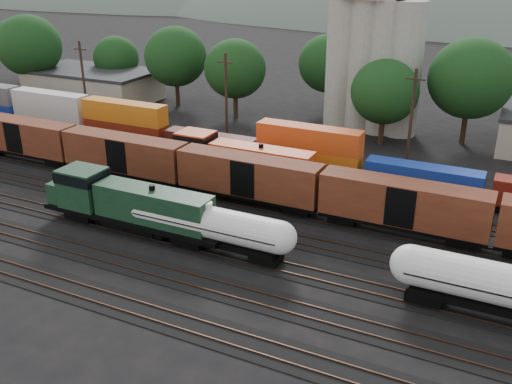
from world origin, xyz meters
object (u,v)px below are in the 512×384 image
at_px(green_locomotive, 124,202).
at_px(orange_locomotive, 234,159).
at_px(tank_car_a, 208,224).
at_px(grain_silo, 372,51).

relative_size(green_locomotive, orange_locomotive, 0.97).
distance_m(tank_car_a, orange_locomotive, 15.96).
bearing_deg(grain_silo, orange_locomotive, -106.78).
height_order(green_locomotive, orange_locomotive, green_locomotive).
distance_m(green_locomotive, grain_silo, 43.35).
distance_m(orange_locomotive, grain_silo, 28.45).
height_order(green_locomotive, grain_silo, grain_silo).
relative_size(green_locomotive, tank_car_a, 1.17).
bearing_deg(orange_locomotive, green_locomotive, -102.89).
bearing_deg(orange_locomotive, tank_car_a, -70.06).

